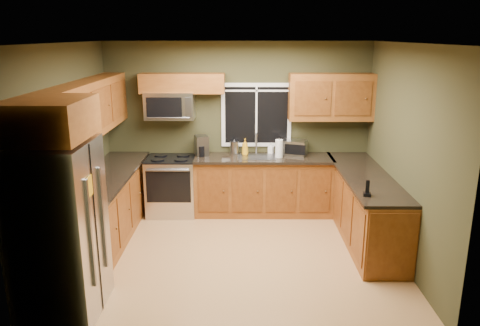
{
  "coord_description": "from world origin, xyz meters",
  "views": [
    {
      "loc": [
        0.1,
        -5.62,
        2.8
      ],
      "look_at": [
        0.05,
        0.35,
        1.15
      ],
      "focal_mm": 35.0,
      "sensor_mm": 36.0,
      "label": 1
    }
  ],
  "objects_px": {
    "toaster_oven": "(294,147)",
    "cordless_phone": "(367,191)",
    "soap_bottle_b": "(271,148)",
    "refrigerator": "(60,230)",
    "coffee_maker": "(201,146)",
    "kettle": "(234,147)",
    "paper_towel_roll": "(279,148)",
    "soap_bottle_a": "(245,147)",
    "microwave": "(170,105)",
    "range": "(172,185)"
  },
  "relations": [
    {
      "from": "toaster_oven",
      "to": "paper_towel_roll",
      "type": "xyz_separation_m",
      "value": [
        -0.25,
        -0.15,
        0.02
      ]
    },
    {
      "from": "kettle",
      "to": "paper_towel_roll",
      "type": "height_order",
      "value": "paper_towel_roll"
    },
    {
      "from": "soap_bottle_a",
      "to": "refrigerator",
      "type": "bearing_deg",
      "value": -122.84
    },
    {
      "from": "toaster_oven",
      "to": "soap_bottle_b",
      "type": "distance_m",
      "value": 0.37
    },
    {
      "from": "refrigerator",
      "to": "soap_bottle_a",
      "type": "distance_m",
      "value": 3.43
    },
    {
      "from": "toaster_oven",
      "to": "kettle",
      "type": "relative_size",
      "value": 1.79
    },
    {
      "from": "paper_towel_roll",
      "to": "soap_bottle_a",
      "type": "relative_size",
      "value": 1.17
    },
    {
      "from": "soap_bottle_b",
      "to": "kettle",
      "type": "bearing_deg",
      "value": -175.14
    },
    {
      "from": "refrigerator",
      "to": "coffee_maker",
      "type": "height_order",
      "value": "refrigerator"
    },
    {
      "from": "refrigerator",
      "to": "cordless_phone",
      "type": "distance_m",
      "value": 3.44
    },
    {
      "from": "range",
      "to": "refrigerator",
      "type": "bearing_deg",
      "value": -103.97
    },
    {
      "from": "range",
      "to": "kettle",
      "type": "relative_size",
      "value": 3.71
    },
    {
      "from": "refrigerator",
      "to": "paper_towel_roll",
      "type": "relative_size",
      "value": 5.83
    },
    {
      "from": "refrigerator",
      "to": "range",
      "type": "relative_size",
      "value": 1.92
    },
    {
      "from": "refrigerator",
      "to": "kettle",
      "type": "bearing_deg",
      "value": 60.21
    },
    {
      "from": "refrigerator",
      "to": "soap_bottle_b",
      "type": "height_order",
      "value": "refrigerator"
    },
    {
      "from": "refrigerator",
      "to": "soap_bottle_a",
      "type": "height_order",
      "value": "refrigerator"
    },
    {
      "from": "toaster_oven",
      "to": "paper_towel_roll",
      "type": "distance_m",
      "value": 0.29
    },
    {
      "from": "coffee_maker",
      "to": "kettle",
      "type": "xyz_separation_m",
      "value": [
        0.52,
        0.08,
        -0.03
      ]
    },
    {
      "from": "toaster_oven",
      "to": "soap_bottle_b",
      "type": "bearing_deg",
      "value": 167.04
    },
    {
      "from": "range",
      "to": "coffee_maker",
      "type": "height_order",
      "value": "coffee_maker"
    },
    {
      "from": "paper_towel_roll",
      "to": "cordless_phone",
      "type": "distance_m",
      "value": 2.03
    },
    {
      "from": "toaster_oven",
      "to": "coffee_maker",
      "type": "relative_size",
      "value": 1.43
    },
    {
      "from": "coffee_maker",
      "to": "kettle",
      "type": "bearing_deg",
      "value": 9.26
    },
    {
      "from": "soap_bottle_a",
      "to": "soap_bottle_b",
      "type": "xyz_separation_m",
      "value": [
        0.42,
        0.12,
        -0.05
      ]
    },
    {
      "from": "kettle",
      "to": "soap_bottle_a",
      "type": "xyz_separation_m",
      "value": [
        0.17,
        -0.07,
        0.02
      ]
    },
    {
      "from": "refrigerator",
      "to": "microwave",
      "type": "height_order",
      "value": "microwave"
    },
    {
      "from": "range",
      "to": "soap_bottle_a",
      "type": "bearing_deg",
      "value": 5.43
    },
    {
      "from": "microwave",
      "to": "refrigerator",
      "type": "bearing_deg",
      "value": -103.34
    },
    {
      "from": "refrigerator",
      "to": "soap_bottle_a",
      "type": "bearing_deg",
      "value": 57.16
    },
    {
      "from": "coffee_maker",
      "to": "cordless_phone",
      "type": "distance_m",
      "value": 2.87
    },
    {
      "from": "kettle",
      "to": "microwave",
      "type": "bearing_deg",
      "value": -177.47
    },
    {
      "from": "soap_bottle_a",
      "to": "coffee_maker",
      "type": "bearing_deg",
      "value": -178.71
    },
    {
      "from": "toaster_oven",
      "to": "cordless_phone",
      "type": "relative_size",
      "value": 2.32
    },
    {
      "from": "range",
      "to": "microwave",
      "type": "distance_m",
      "value": 1.27
    },
    {
      "from": "toaster_oven",
      "to": "cordless_phone",
      "type": "xyz_separation_m",
      "value": [
        0.67,
        -1.97,
        -0.06
      ]
    },
    {
      "from": "coffee_maker",
      "to": "soap_bottle_a",
      "type": "distance_m",
      "value": 0.69
    },
    {
      "from": "kettle",
      "to": "soap_bottle_b",
      "type": "distance_m",
      "value": 0.59
    },
    {
      "from": "coffee_maker",
      "to": "kettle",
      "type": "height_order",
      "value": "coffee_maker"
    },
    {
      "from": "refrigerator",
      "to": "soap_bottle_a",
      "type": "xyz_separation_m",
      "value": [
        1.86,
        2.88,
        0.17
      ]
    },
    {
      "from": "cordless_phone",
      "to": "soap_bottle_a",
      "type": "bearing_deg",
      "value": 126.84
    },
    {
      "from": "refrigerator",
      "to": "soap_bottle_b",
      "type": "relative_size",
      "value": 10.35
    },
    {
      "from": "range",
      "to": "soap_bottle_a",
      "type": "distance_m",
      "value": 1.32
    },
    {
      "from": "refrigerator",
      "to": "kettle",
      "type": "distance_m",
      "value": 3.4
    },
    {
      "from": "soap_bottle_b",
      "to": "cordless_phone",
      "type": "bearing_deg",
      "value": -63.35
    },
    {
      "from": "kettle",
      "to": "paper_towel_roll",
      "type": "bearing_deg",
      "value": -15.04
    },
    {
      "from": "coffee_maker",
      "to": "toaster_oven",
      "type": "bearing_deg",
      "value": 2.0
    },
    {
      "from": "paper_towel_roll",
      "to": "toaster_oven",
      "type": "bearing_deg",
      "value": 31.75
    },
    {
      "from": "refrigerator",
      "to": "cordless_phone",
      "type": "xyz_separation_m",
      "value": [
        3.31,
        0.95,
        0.1
      ]
    },
    {
      "from": "coffee_maker",
      "to": "cordless_phone",
      "type": "relative_size",
      "value": 1.62
    }
  ]
}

